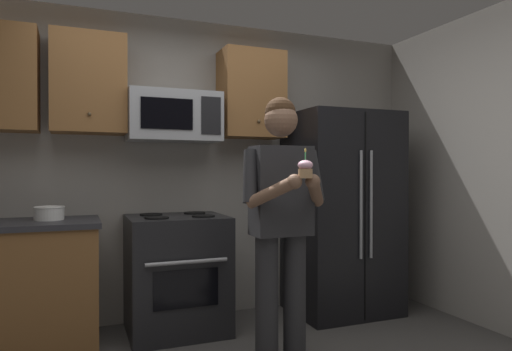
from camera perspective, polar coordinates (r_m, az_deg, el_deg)
name	(u,v)px	position (r m, az deg, el deg)	size (l,w,h in m)	color
wall_back	(184,168)	(4.08, -8.95, 0.88)	(4.40, 0.10, 2.60)	gray
oven_range	(177,273)	(3.76, -9.87, -11.98)	(0.76, 0.70, 0.93)	black
microwave	(174,117)	(3.81, -10.27, 7.22)	(0.74, 0.41, 0.40)	#9EA0A5
refrigerator	(342,213)	(4.22, 10.67, -4.57)	(0.90, 0.75, 1.80)	black
cabinet_row_upper	(99,85)	(3.83, -19.06, 10.65)	(2.78, 0.36, 0.76)	brown
bowl_large_white	(49,213)	(3.67, -24.46, -4.26)	(0.22, 0.22, 0.10)	white
person	(282,215)	(2.98, 3.22, -4.90)	(0.60, 0.48, 1.76)	#262628
cupcake	(305,169)	(2.67, 6.19, 0.83)	(0.09, 0.09, 0.17)	#A87F56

